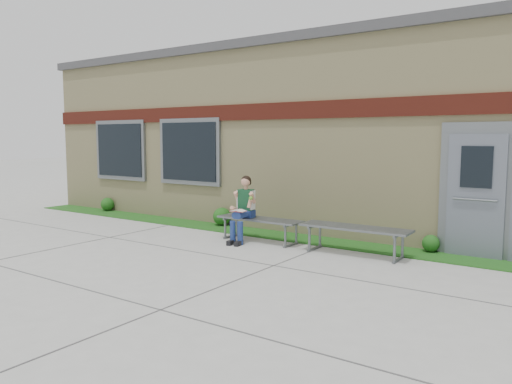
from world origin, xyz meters
The scene contains 9 objects.
ground centered at (0.00, 0.00, 0.00)m, with size 80.00×80.00×0.00m, color #9E9E99.
grass_strip centered at (0.00, 2.60, 0.01)m, with size 16.00×0.80×0.02m, color #124513.
school_building centered at (0.00, 5.99, 2.10)m, with size 16.20×6.22×4.20m.
bench_left centered at (-0.24, 1.93, 0.36)m, with size 1.79×0.52×0.46m.
bench_right centered at (1.76, 1.93, 0.39)m, with size 1.94×0.58×0.50m.
girl centered at (-0.50, 1.73, 0.69)m, with size 0.48×0.77×1.29m.
shrub_west centered at (-5.98, 2.85, 0.20)m, with size 0.36×0.36×0.36m, color #124513.
shrub_mid centered at (-1.93, 2.85, 0.22)m, with size 0.41×0.41×0.41m, color #124513.
shrub_east centered at (2.81, 2.85, 0.17)m, with size 0.30×0.30×0.30m, color #124513.
Camera 1 is at (5.20, -6.07, 2.04)m, focal length 35.00 mm.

